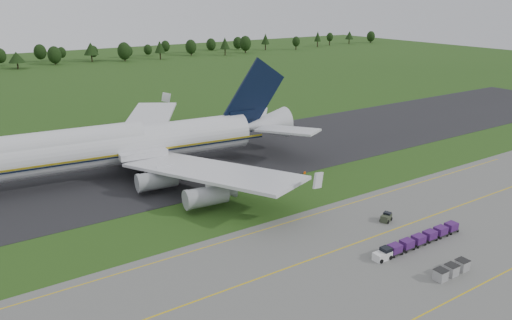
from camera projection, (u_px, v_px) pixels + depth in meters
ground at (268, 200)px, 95.27m from camera, size 600.00×600.00×0.00m
apron at (410, 281)px, 68.41m from camera, size 300.00×52.00×0.06m
taxiway at (200, 161)px, 117.36m from camera, size 300.00×40.00×0.08m
apron_markings at (373, 259)px, 73.94m from camera, size 300.00×30.20×0.01m
aircraft at (113, 146)px, 106.20m from camera, size 83.59×80.92×23.42m
baggage_train at (417, 240)px, 77.64m from camera, size 18.70×1.70×1.63m
utility_cart at (386, 218)px, 86.11m from camera, size 2.50×1.99×1.20m
uld_row at (452, 270)px, 69.50m from camera, size 6.42×1.62×1.60m
edge_markers at (281, 179)px, 105.57m from camera, size 13.49×0.30×0.60m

